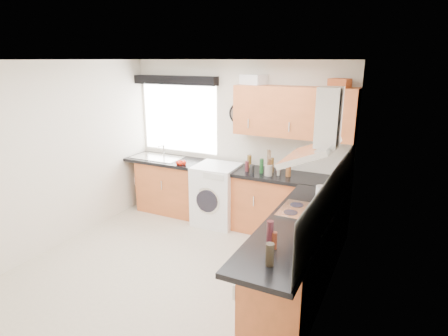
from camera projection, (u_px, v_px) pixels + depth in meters
The scene contains 39 objects.
ground_plane at pixel (176, 266), 4.71m from camera, with size 3.60×3.60×0.00m, color beige.
ceiling at pixel (168, 60), 4.00m from camera, with size 3.60×3.60×0.02m, color white.
wall_back at pixel (236, 142), 5.91m from camera, with size 3.60×0.02×2.50m, color silver.
wall_front at pixel (38, 234), 2.81m from camera, with size 3.60×0.02×2.50m, color silver.
wall_left at pixel (63, 155), 5.12m from camera, with size 0.02×3.60×2.50m, color silver.
wall_right at pixel (329, 195), 3.59m from camera, with size 0.02×3.60×2.50m, color silver.
window at pixel (179, 118), 6.26m from camera, with size 1.40×0.02×1.10m, color white.
window_blind at pixel (175, 80), 6.00m from camera, with size 1.50×0.18×0.14m, color black.
splashback at pixel (334, 192), 3.87m from camera, with size 0.01×3.00×0.54m, color white.
base_cab_back at pixel (223, 195), 5.93m from camera, with size 3.00×0.58×0.86m, color #B0572B.
base_cab_corner at pixel (324, 213), 5.24m from camera, with size 0.60×0.60×0.86m, color #B0572B.
base_cab_right at pixel (299, 257), 4.07m from camera, with size 0.58×2.10×0.86m, color #B0572B.
worktop_back at pixel (228, 169), 5.75m from camera, with size 3.60×0.62×0.05m, color black.
worktop_right at pixel (297, 224), 3.82m from camera, with size 0.62×2.42×0.05m, color black.
sink at pixel (157, 155), 6.30m from camera, with size 0.84×0.46×0.10m, color silver, non-canonical shape.
oven at pixel (302, 252), 4.21m from camera, with size 0.56×0.58×0.85m, color black.
hob_plate at pixel (305, 211), 4.07m from camera, with size 0.52×0.52×0.01m, color silver.
extractor_hood at pixel (319, 135), 3.79m from camera, with size 0.52×0.78×0.66m, color silver, non-canonical shape.
upper_cabinets at pixel (294, 112), 5.20m from camera, with size 1.70×0.35×0.70m, color #B0572B.
washing_machine at pixel (217, 195), 5.84m from camera, with size 0.64×0.62×0.94m, color white.
wall_clock at pixel (239, 114), 5.72m from camera, with size 0.33×0.33×0.04m, color black.
casserole at pixel (253, 79), 5.44m from camera, with size 0.34×0.25×0.14m, color white.
storage_box at pixel (340, 83), 4.87m from camera, with size 0.25×0.21×0.12m, color #B45024.
utensil_pot at pixel (269, 170), 5.31m from camera, with size 0.11×0.11×0.15m, color gray.
kitchen_roll at pixel (321, 197), 4.17m from camera, with size 0.11×0.11×0.25m, color white.
tomato_cluster at pixel (181, 163), 5.87m from camera, with size 0.15×0.15×0.07m, color red, non-canonical shape.
jar_0 at pixel (278, 171), 5.33m from camera, with size 0.05×0.05×0.12m, color #B6AE9B.
jar_1 at pixel (272, 165), 5.44m from camera, with size 0.04×0.04×0.22m, color brown.
jar_2 at pixel (270, 167), 5.33m from camera, with size 0.05×0.05×0.23m, color brown.
jar_3 at pixel (249, 161), 5.71m from camera, with size 0.07×0.07×0.19m, color brown.
jar_4 at pixel (252, 169), 5.40m from camera, with size 0.07×0.07×0.13m, color black.
jar_5 at pixel (267, 168), 5.53m from camera, with size 0.04×0.04×0.11m, color #521F1D.
jar_6 at pixel (288, 168), 5.27m from camera, with size 0.07×0.07×0.23m, color brown.
jar_7 at pixel (247, 166), 5.52m from camera, with size 0.06×0.06×0.15m, color #541E23.
jar_8 at pixel (278, 169), 5.46m from camera, with size 0.06×0.06×0.10m, color #371315.
jar_9 at pixel (262, 166), 5.42m from camera, with size 0.06×0.06×0.21m, color #1A491F.
bottle_0 at pixel (274, 240), 3.26m from camera, with size 0.05×0.05×0.16m, color #582112.
bottle_1 at pixel (270, 235), 3.26m from camera, with size 0.06×0.06×0.26m, color #3E161C.
bottle_2 at pixel (270, 255), 2.99m from camera, with size 0.07×0.07×0.19m, color black.
Camera 1 is at (2.38, -3.47, 2.51)m, focal length 30.00 mm.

